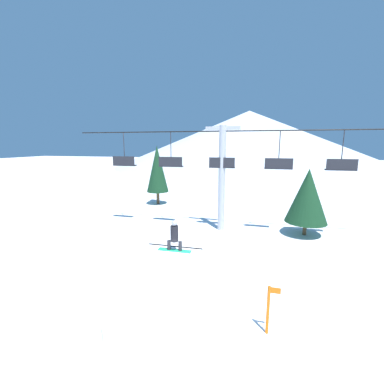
{
  "coord_description": "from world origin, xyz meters",
  "views": [
    {
      "loc": [
        2.32,
        -8.09,
        6.22
      ],
      "look_at": [
        -0.86,
        4.76,
        3.76
      ],
      "focal_mm": 24.0,
      "sensor_mm": 36.0,
      "label": 1
    }
  ],
  "objects_px": {
    "snowboarder": "(174,236)",
    "pine_tree_near": "(307,196)",
    "snow_ramp": "(160,291)",
    "trail_marker": "(268,309)"
  },
  "relations": [
    {
      "from": "snow_ramp",
      "to": "pine_tree_near",
      "type": "height_order",
      "value": "pine_tree_near"
    },
    {
      "from": "snowboarder",
      "to": "trail_marker",
      "type": "relative_size",
      "value": 0.8
    },
    {
      "from": "snowboarder",
      "to": "trail_marker",
      "type": "height_order",
      "value": "snowboarder"
    },
    {
      "from": "snow_ramp",
      "to": "pine_tree_near",
      "type": "xyz_separation_m",
      "value": [
        6.7,
        10.49,
        1.8
      ]
    },
    {
      "from": "snowboarder",
      "to": "pine_tree_near",
      "type": "bearing_deg",
      "value": 54.16
    },
    {
      "from": "snowboarder",
      "to": "pine_tree_near",
      "type": "relative_size",
      "value": 0.29
    },
    {
      "from": "pine_tree_near",
      "to": "snowboarder",
      "type": "bearing_deg",
      "value": -125.84
    },
    {
      "from": "snow_ramp",
      "to": "snowboarder",
      "type": "height_order",
      "value": "snowboarder"
    },
    {
      "from": "snow_ramp",
      "to": "trail_marker",
      "type": "relative_size",
      "value": 2.2
    },
    {
      "from": "snow_ramp",
      "to": "pine_tree_near",
      "type": "relative_size",
      "value": 0.81
    }
  ]
}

